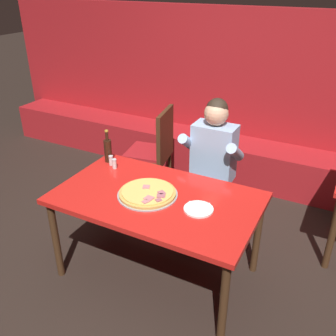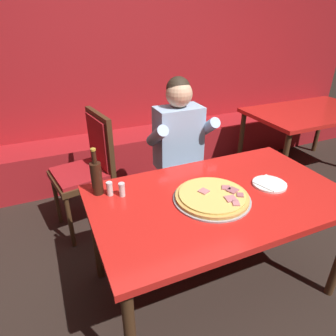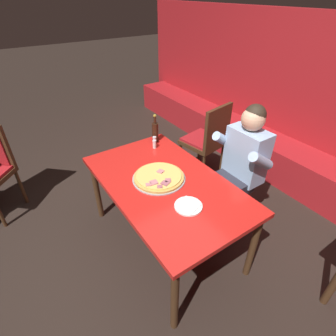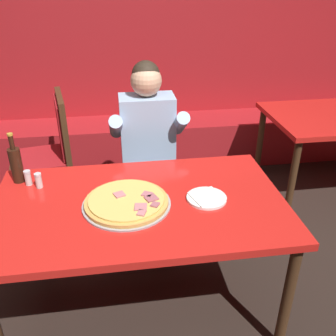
{
  "view_description": "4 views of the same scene",
  "coord_description": "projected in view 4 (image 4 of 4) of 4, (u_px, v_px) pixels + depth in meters",
  "views": [
    {
      "loc": [
        1.17,
        -2.06,
        2.21
      ],
      "look_at": [
        0.05,
        0.09,
        0.94
      ],
      "focal_mm": 40.0,
      "sensor_mm": 36.0,
      "label": 1
    },
    {
      "loc": [
        -0.88,
        -1.25,
        1.71
      ],
      "look_at": [
        -0.2,
        0.31,
        0.82
      ],
      "focal_mm": 32.0,
      "sensor_mm": 36.0,
      "label": 2
    },
    {
      "loc": [
        1.45,
        -0.96,
        2.08
      ],
      "look_at": [
        -0.02,
        0.04,
        0.85
      ],
      "focal_mm": 28.0,
      "sensor_mm": 36.0,
      "label": 3
    },
    {
      "loc": [
        -0.09,
        -1.62,
        1.81
      ],
      "look_at": [
        0.16,
        0.05,
        0.9
      ],
      "focal_mm": 40.0,
      "sensor_mm": 36.0,
      "label": 4
    }
  ],
  "objects": [
    {
      "name": "dining_chair_near_left",
      "position": [
        50.0,
        150.0,
        2.81
      ],
      "size": [
        0.51,
        0.51,
        1.01
      ],
      "color": "#422816",
      "rests_on": "ground_plane"
    },
    {
      "name": "main_dining_table",
      "position": [
        140.0,
        213.0,
        1.96
      ],
      "size": [
        1.51,
        0.9,
        0.74
      ],
      "color": "#422816",
      "rests_on": "ground_plane"
    },
    {
      "name": "booth_bench",
      "position": [
        127.0,
        144.0,
        3.79
      ],
      "size": [
        6.46,
        0.48,
        0.46
      ],
      "primitive_type": "cube",
      "color": "#A3191E",
      "rests_on": "ground_plane"
    },
    {
      "name": "ground_plane",
      "position": [
        144.0,
        303.0,
        2.28
      ],
      "size": [
        24.0,
        24.0,
        0.0
      ],
      "primitive_type": "plane",
      "color": "black"
    },
    {
      "name": "beer_bottle",
      "position": [
        16.0,
        164.0,
        2.07
      ],
      "size": [
        0.07,
        0.07,
        0.29
      ],
      "color": "black",
      "rests_on": "main_dining_table"
    },
    {
      "name": "booth_wall_panel",
      "position": [
        122.0,
        65.0,
        3.73
      ],
      "size": [
        6.8,
        0.16,
        1.9
      ],
      "primitive_type": "cube",
      "color": "#A3191E",
      "rests_on": "ground_plane"
    },
    {
      "name": "plate_white_paper",
      "position": [
        207.0,
        198.0,
        1.95
      ],
      "size": [
        0.21,
        0.21,
        0.02
      ],
      "color": "white",
      "rests_on": "main_dining_table"
    },
    {
      "name": "diner_seated_blue_shirt",
      "position": [
        149.0,
        146.0,
        2.62
      ],
      "size": [
        0.53,
        0.53,
        1.27
      ],
      "color": "black",
      "rests_on": "ground_plane"
    },
    {
      "name": "pizza",
      "position": [
        127.0,
        202.0,
        1.9
      ],
      "size": [
        0.45,
        0.45,
        0.05
      ],
      "color": "#9E9EA3",
      "rests_on": "main_dining_table"
    },
    {
      "name": "shaker_parmesan",
      "position": [
        39.0,
        181.0,
        2.04
      ],
      "size": [
        0.04,
        0.04,
        0.09
      ],
      "color": "silver",
      "rests_on": "main_dining_table"
    },
    {
      "name": "shaker_black_pepper",
      "position": [
        28.0,
        178.0,
        2.07
      ],
      "size": [
        0.04,
        0.04,
        0.09
      ],
      "color": "silver",
      "rests_on": "main_dining_table"
    }
  ]
}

